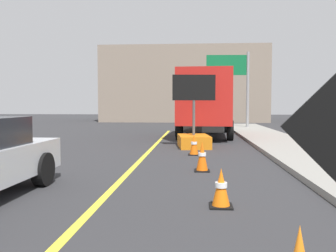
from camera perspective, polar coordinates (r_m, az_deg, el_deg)
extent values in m
cube|color=yellow|center=(4.73, -15.94, -16.54)|extent=(0.14, 36.00, 0.01)
cube|color=orange|center=(13.80, 4.01, -2.36)|extent=(1.31, 1.92, 0.45)
cylinder|color=#4C4C4C|center=(13.74, 4.02, 1.27)|extent=(0.10, 0.10, 1.30)
cube|color=black|center=(13.74, 4.04, 5.96)|extent=(1.60, 0.27, 0.95)
sphere|color=yellow|center=(13.86, 6.29, 5.93)|extent=(0.09, 0.09, 0.09)
sphere|color=yellow|center=(13.82, 5.05, 5.94)|extent=(0.09, 0.09, 0.09)
sphere|color=yellow|center=(13.78, 3.81, 5.96)|extent=(0.09, 0.09, 0.09)
sphere|color=yellow|center=(13.75, 2.56, 5.97)|extent=(0.09, 0.09, 0.09)
sphere|color=yellow|center=(13.75, 1.85, 6.72)|extent=(0.09, 0.09, 0.09)
sphere|color=yellow|center=(13.73, 1.85, 5.22)|extent=(0.09, 0.09, 0.09)
cube|color=black|center=(18.74, 5.87, 0.22)|extent=(2.07, 7.37, 0.25)
cube|color=silver|center=(21.33, 6.07, 3.49)|extent=(2.49, 2.17, 1.90)
cube|color=red|center=(17.60, 5.80, 4.41)|extent=(2.65, 5.08, 2.45)
cylinder|color=black|center=(21.27, 2.98, 0.27)|extent=(0.33, 0.91, 0.90)
cylinder|color=black|center=(21.22, 9.11, 0.22)|extent=(0.33, 0.91, 0.90)
cylinder|color=black|center=(16.64, 1.75, -0.60)|extent=(0.33, 0.91, 0.90)
cylinder|color=black|center=(16.57, 9.60, -0.66)|extent=(0.33, 0.91, 0.90)
cylinder|color=black|center=(7.67, -18.81, -6.36)|extent=(0.24, 0.67, 0.66)
cylinder|color=gray|center=(24.59, 12.26, 5.39)|extent=(0.18, 0.18, 5.00)
cube|color=#0F6033|center=(24.48, 9.04, 9.31)|extent=(2.60, 0.19, 1.30)
cube|color=white|center=(24.51, 9.03, 9.30)|extent=(1.82, 0.10, 0.18)
cube|color=gray|center=(35.80, 2.55, 6.29)|extent=(15.12, 7.19, 6.84)
cube|color=black|center=(5.93, 8.20, -12.19)|extent=(0.36, 0.36, 0.03)
cone|color=orange|center=(5.86, 8.23, -9.30)|extent=(0.28, 0.28, 0.58)
cylinder|color=white|center=(5.85, 8.23, -9.02)|extent=(0.19, 0.19, 0.08)
cube|color=black|center=(8.91, 5.30, -6.91)|extent=(0.36, 0.36, 0.03)
cone|color=#EA5B0C|center=(8.85, 5.31, -4.60)|extent=(0.28, 0.28, 0.69)
cylinder|color=white|center=(8.85, 5.31, -4.38)|extent=(0.19, 0.19, 0.08)
cube|color=black|center=(11.69, 4.05, -4.44)|extent=(0.36, 0.36, 0.03)
cone|color=#EA5B0C|center=(11.65, 4.05, -2.80)|extent=(0.28, 0.28, 0.64)
cylinder|color=white|center=(11.65, 4.05, -2.64)|extent=(0.19, 0.19, 0.08)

